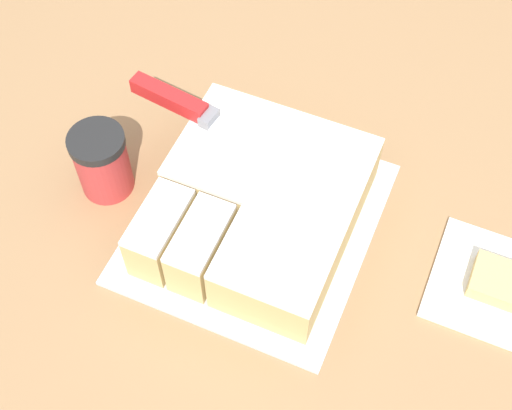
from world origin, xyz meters
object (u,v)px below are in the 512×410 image
at_px(coffee_cup, 102,162).
at_px(brownie, 496,281).
at_px(cake_board, 256,223).
at_px(cake, 258,204).
at_px(knife, 190,109).

xyz_separation_m(coffee_cup, brownie, (0.53, 0.05, -0.04)).
bearing_deg(cake_board, cake, 47.22).
height_order(coffee_cup, brownie, coffee_cup).
bearing_deg(coffee_cup, cake_board, 5.76).
height_order(knife, coffee_cup, knife).
distance_m(cake_board, cake, 0.04).
height_order(cake_board, cake, cake).
relative_size(cake, knife, 0.93).
relative_size(cake_board, brownie, 5.42).
xyz_separation_m(cake_board, cake, (0.00, 0.00, 0.04)).
xyz_separation_m(cake, coffee_cup, (-0.22, -0.02, 0.01)).
distance_m(cake_board, coffee_cup, 0.22).
bearing_deg(knife, cake, -21.69).
xyz_separation_m(knife, brownie, (0.44, -0.05, -0.08)).
bearing_deg(knife, coffee_cup, -123.09).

